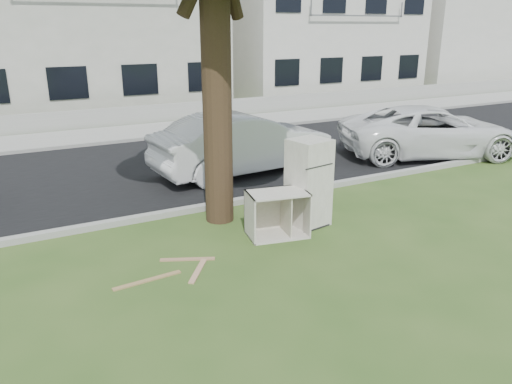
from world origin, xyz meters
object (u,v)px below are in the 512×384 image
car_center (244,143)px  fridge (309,183)px  cabinet (277,214)px  car_right (431,131)px

car_center → fridge: bearing=167.4°
cabinet → car_center: size_ratio=0.22×
fridge → cabinet: size_ratio=1.57×
fridge → car_center: (0.53, 3.78, -0.05)m
cabinet → car_center: (1.32, 3.98, 0.37)m
car_center → car_right: (5.61, -0.97, -0.06)m
car_center → car_right: 5.69m
fridge → car_center: 3.81m
car_right → car_center: bearing=100.6°
fridge → cabinet: 0.91m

